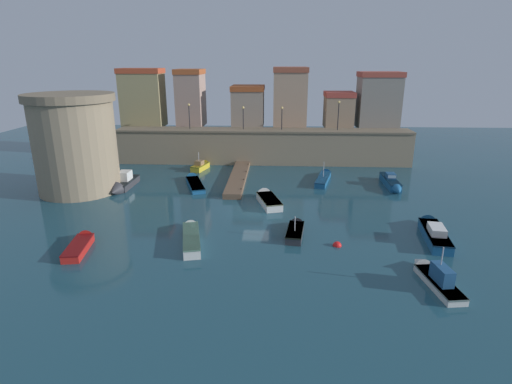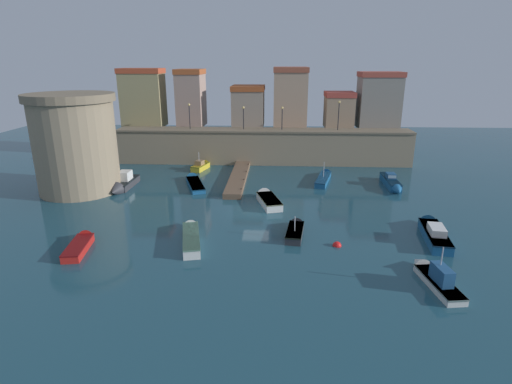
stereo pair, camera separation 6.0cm
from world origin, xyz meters
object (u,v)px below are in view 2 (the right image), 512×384
at_px(quay_lamp_1, 243,114).
at_px(mooring_buoy_0, 337,246).
at_px(quay_lamp_2, 282,114).
at_px(moored_boat_6, 267,198).
at_px(moored_boat_3, 324,177).
at_px(moored_boat_9, 122,184).
at_px(moored_boat_5, 81,243).
at_px(moored_boat_4, 191,235).
at_px(moored_boat_2, 194,182).
at_px(fortress_tower, 75,143).
at_px(moored_boat_1, 433,231).
at_px(quay_lamp_3, 339,111).
at_px(moored_boat_0, 202,165).
at_px(moored_boat_10, 433,275).
at_px(quay_lamp_0, 189,112).
at_px(moored_boat_7, 296,229).
at_px(moored_boat_8, 392,183).

relative_size(quay_lamp_1, mooring_buoy_0, 4.47).
relative_size(quay_lamp_1, quay_lamp_2, 1.00).
distance_m(quay_lamp_1, moored_boat_6, 18.11).
relative_size(moored_boat_3, moored_boat_9, 1.19).
height_order(quay_lamp_2, moored_boat_5, quay_lamp_2).
bearing_deg(moored_boat_4, moored_boat_2, -2.16).
xyz_separation_m(fortress_tower, moored_boat_1, (33.90, -10.45, -4.76)).
bearing_deg(fortress_tower, quay_lamp_3, 25.06).
relative_size(moored_boat_4, moored_boat_9, 1.14).
xyz_separation_m(quay_lamp_3, moored_boat_0, (-17.86, -3.84, -6.70)).
height_order(fortress_tower, moored_boat_4, fortress_tower).
bearing_deg(moored_boat_1, fortress_tower, 80.60).
relative_size(moored_boat_5, moored_boat_10, 0.90).
distance_m(quay_lamp_0, moored_boat_6, 20.92).
height_order(quay_lamp_2, moored_boat_4, quay_lamp_2).
height_order(quay_lamp_3, moored_boat_9, quay_lamp_3).
distance_m(quay_lamp_2, moored_boat_7, 24.95).
bearing_deg(moored_boat_3, moored_boat_7, 179.41).
bearing_deg(moored_boat_5, moored_boat_8, -67.12).
xyz_separation_m(moored_boat_8, mooring_buoy_0, (-8.18, -15.59, -0.51)).
height_order(moored_boat_5, mooring_buoy_0, moored_boat_5).
bearing_deg(moored_boat_9, moored_boat_1, 70.45).
bearing_deg(quay_lamp_0, quay_lamp_2, 0.00).
bearing_deg(moored_boat_9, moored_boat_10, 57.05).
bearing_deg(quay_lamp_0, moored_boat_0, -60.76).
bearing_deg(moored_boat_9, quay_lamp_0, 159.60).
bearing_deg(moored_boat_5, mooring_buoy_0, -94.81).
relative_size(quay_lamp_0, moored_boat_8, 0.49).
bearing_deg(moored_boat_0, quay_lamp_1, -38.62).
xyz_separation_m(fortress_tower, moored_boat_9, (4.23, 0.83, -4.70)).
distance_m(moored_boat_3, moored_boat_6, 10.61).
distance_m(moored_boat_0, moored_boat_5, 24.34).
relative_size(quay_lamp_0, mooring_buoy_0, 4.96).
height_order(moored_boat_2, moored_boat_10, moored_boat_10).
bearing_deg(moored_boat_9, mooring_buoy_0, 59.41).
bearing_deg(mooring_buoy_0, moored_boat_1, 15.70).
bearing_deg(quay_lamp_1, moored_boat_5, -110.20).
distance_m(quay_lamp_1, moored_boat_9, 18.95).
xyz_separation_m(moored_boat_4, moored_boat_6, (5.77, 9.28, -0.01)).
xyz_separation_m(fortress_tower, quay_lamp_3, (29.37, 13.73, 1.91)).
xyz_separation_m(moored_boat_1, moored_boat_2, (-22.14, 13.58, -0.21)).
xyz_separation_m(moored_boat_6, moored_boat_10, (11.09, -14.81, 0.02)).
bearing_deg(moored_boat_10, moored_boat_9, 48.17).
xyz_separation_m(quay_lamp_2, moored_boat_4, (-7.33, -25.87, -6.28)).
xyz_separation_m(quay_lamp_2, moored_boat_2, (-10.12, -10.60, -6.43)).
relative_size(moored_boat_3, moored_boat_7, 1.49).
relative_size(moored_boat_0, moored_boat_2, 0.61).
bearing_deg(quay_lamp_2, moored_boat_9, -143.85).
relative_size(fortress_tower, quay_lamp_1, 3.40).
relative_size(moored_boat_2, moored_boat_5, 1.38).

